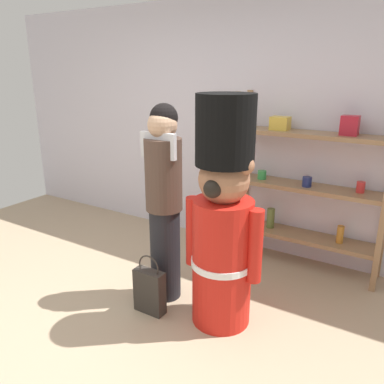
{
  "coord_description": "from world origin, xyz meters",
  "views": [
    {
      "loc": [
        1.83,
        -1.59,
        1.88
      ],
      "look_at": [
        0.36,
        0.78,
        1.0
      ],
      "focal_mm": 36.14,
      "sensor_mm": 36.0,
      "label": 1
    }
  ],
  "objects_px": {
    "shopping_bag": "(150,290)",
    "merchandise_shelf": "(307,183)",
    "teddy_bear_guard": "(223,221)",
    "person_shopper": "(164,198)"
  },
  "relations": [
    {
      "from": "teddy_bear_guard",
      "to": "person_shopper",
      "type": "bearing_deg",
      "value": 174.31
    },
    {
      "from": "teddy_bear_guard",
      "to": "shopping_bag",
      "type": "height_order",
      "value": "teddy_bear_guard"
    },
    {
      "from": "merchandise_shelf",
      "to": "shopping_bag",
      "type": "bearing_deg",
      "value": -119.07
    },
    {
      "from": "shopping_bag",
      "to": "merchandise_shelf",
      "type": "bearing_deg",
      "value": 60.93
    },
    {
      "from": "teddy_bear_guard",
      "to": "shopping_bag",
      "type": "xyz_separation_m",
      "value": [
        -0.54,
        -0.21,
        -0.64
      ]
    },
    {
      "from": "merchandise_shelf",
      "to": "shopping_bag",
      "type": "distance_m",
      "value": 1.78
    },
    {
      "from": "person_shopper",
      "to": "shopping_bag",
      "type": "xyz_separation_m",
      "value": [
        0.03,
        -0.27,
        -0.7
      ]
    },
    {
      "from": "teddy_bear_guard",
      "to": "person_shopper",
      "type": "distance_m",
      "value": 0.57
    },
    {
      "from": "teddy_bear_guard",
      "to": "person_shopper",
      "type": "height_order",
      "value": "teddy_bear_guard"
    },
    {
      "from": "merchandise_shelf",
      "to": "teddy_bear_guard",
      "type": "xyz_separation_m",
      "value": [
        -0.27,
        -1.23,
        -0.02
      ]
    }
  ]
}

